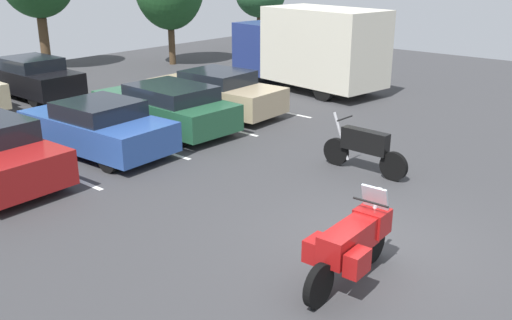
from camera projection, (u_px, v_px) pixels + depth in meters
ground at (372, 246)px, 10.19m from camera, size 44.00×44.00×0.10m
motorcycle_touring at (352, 242)px, 8.82m from camera, size 2.35×0.96×1.39m
motorcycle_second at (364, 148)px, 13.44m from camera, size 0.62×2.27×1.34m
parking_stripes at (42, 165)px, 14.09m from camera, size 16.17×5.00×0.01m
car_blue at (97, 127)px, 14.85m from camera, size 2.12×4.41×1.39m
car_green at (166, 107)px, 16.85m from camera, size 2.11×4.80×1.39m
car_tan at (216, 92)px, 18.66m from camera, size 2.04×4.69×1.43m
car_far_black at (29, 77)px, 21.01m from camera, size 1.78×4.85×1.47m
box_truck at (310, 47)px, 21.90m from camera, size 3.28×6.63×3.14m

